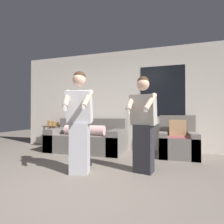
{
  "coord_description": "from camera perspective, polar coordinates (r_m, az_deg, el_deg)",
  "views": [
    {
      "loc": [
        1.14,
        -1.91,
        0.95
      ],
      "look_at": [
        0.33,
        0.83,
        0.99
      ],
      "focal_mm": 28.0,
      "sensor_mm": 36.0,
      "label": 1
    }
  ],
  "objects": [
    {
      "name": "person_left",
      "position": [
        2.86,
        -10.56,
        -2.93
      ],
      "size": [
        0.47,
        0.56,
        1.65
      ],
      "color": "#B2B2B7",
      "rests_on": "ground_plane"
    },
    {
      "name": "side_table",
      "position": [
        5.49,
        -18.85,
        -5.34
      ],
      "size": [
        0.44,
        0.36,
        0.77
      ],
      "color": "brown",
      "rests_on": "ground_plane"
    },
    {
      "name": "person_right",
      "position": [
        2.92,
        10.17,
        -3.75
      ],
      "size": [
        0.47,
        0.54,
        1.58
      ],
      "color": "#28282D",
      "rests_on": "ground_plane"
    },
    {
      "name": "couch",
      "position": [
        4.64,
        -8.1,
        -8.8
      ],
      "size": [
        1.92,
        0.98,
        0.83
      ],
      "color": "slate",
      "rests_on": "ground_plane"
    },
    {
      "name": "wall_back",
      "position": [
        4.86,
        3.01,
        4.0
      ],
      "size": [
        5.97,
        0.07,
        2.7
      ],
      "color": "silver",
      "rests_on": "ground_plane"
    },
    {
      "name": "ground_plane",
      "position": [
        2.42,
        -14.52,
        -23.83
      ],
      "size": [
        14.0,
        14.0,
        0.0
      ],
      "primitive_type": "plane",
      "color": "slate"
    },
    {
      "name": "armchair",
      "position": [
        4.28,
        20.63,
        -9.18
      ],
      "size": [
        0.81,
        0.8,
        0.93
      ],
      "color": "slate",
      "rests_on": "ground_plane"
    }
  ]
}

